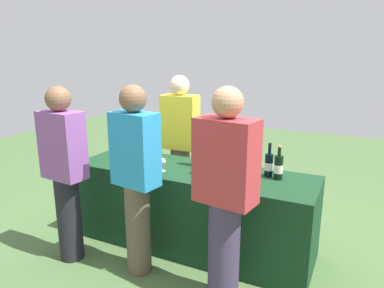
# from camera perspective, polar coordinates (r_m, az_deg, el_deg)

# --- Properties ---
(ground_plane) EXTENTS (12.00, 12.00, 0.00)m
(ground_plane) POSITION_cam_1_polar(r_m,az_deg,el_deg) (3.67, 0.00, -15.88)
(ground_plane) COLOR #476638
(tasting_table) EXTENTS (2.32, 0.72, 0.79)m
(tasting_table) POSITION_cam_1_polar(r_m,az_deg,el_deg) (3.49, 0.00, -10.29)
(tasting_table) COLOR #14381E
(tasting_table) RESTS_ON ground_plane
(wine_bottle_0) EXTENTS (0.07, 0.07, 0.33)m
(wine_bottle_0) POSITION_cam_1_polar(r_m,az_deg,el_deg) (3.75, -9.73, -0.41)
(wine_bottle_0) COLOR black
(wine_bottle_0) RESTS_ON tasting_table
(wine_bottle_1) EXTENTS (0.08, 0.08, 0.33)m
(wine_bottle_1) POSITION_cam_1_polar(r_m,az_deg,el_deg) (3.42, 0.51, -1.62)
(wine_bottle_1) COLOR black
(wine_bottle_1) RESTS_ON tasting_table
(wine_bottle_2) EXTENTS (0.07, 0.07, 0.31)m
(wine_bottle_2) POSITION_cam_1_polar(r_m,az_deg,el_deg) (3.30, 3.68, -2.46)
(wine_bottle_2) COLOR black
(wine_bottle_2) RESTS_ON tasting_table
(wine_bottle_3) EXTENTS (0.07, 0.07, 0.33)m
(wine_bottle_3) POSITION_cam_1_polar(r_m,az_deg,el_deg) (3.27, 6.93, -2.47)
(wine_bottle_3) COLOR black
(wine_bottle_3) RESTS_ON tasting_table
(wine_bottle_4) EXTENTS (0.07, 0.07, 0.32)m
(wine_bottle_4) POSITION_cam_1_polar(r_m,az_deg,el_deg) (3.18, 9.11, -3.10)
(wine_bottle_4) COLOR black
(wine_bottle_4) RESTS_ON tasting_table
(wine_bottle_5) EXTENTS (0.07, 0.07, 0.31)m
(wine_bottle_5) POSITION_cam_1_polar(r_m,az_deg,el_deg) (3.21, 12.36, -3.28)
(wine_bottle_5) COLOR black
(wine_bottle_5) RESTS_ON tasting_table
(wine_bottle_6) EXTENTS (0.08, 0.08, 0.31)m
(wine_bottle_6) POSITION_cam_1_polar(r_m,az_deg,el_deg) (3.15, 13.86, -3.66)
(wine_bottle_6) COLOR black
(wine_bottle_6) RESTS_ON tasting_table
(wine_glass_0) EXTENTS (0.06, 0.06, 0.13)m
(wine_glass_0) POSITION_cam_1_polar(r_m,az_deg,el_deg) (3.70, -11.95, -1.21)
(wine_glass_0) COLOR silver
(wine_glass_0) RESTS_ON tasting_table
(wine_glass_1) EXTENTS (0.06, 0.06, 0.13)m
(wine_glass_1) POSITION_cam_1_polar(r_m,az_deg,el_deg) (3.57, -11.43, -1.74)
(wine_glass_1) COLOR silver
(wine_glass_1) RESTS_ON tasting_table
(wine_glass_2) EXTENTS (0.06, 0.06, 0.13)m
(wine_glass_2) POSITION_cam_1_polar(r_m,az_deg,el_deg) (3.28, -4.81, -2.92)
(wine_glass_2) COLOR silver
(wine_glass_2) RESTS_ON tasting_table
(wine_glass_3) EXTENTS (0.06, 0.06, 0.12)m
(wine_glass_3) POSITION_cam_1_polar(r_m,az_deg,el_deg) (3.19, 0.93, -3.44)
(wine_glass_3) COLOR silver
(wine_glass_3) RESTS_ON tasting_table
(wine_glass_4) EXTENTS (0.06, 0.06, 0.14)m
(wine_glass_4) POSITION_cam_1_polar(r_m,az_deg,el_deg) (3.03, 3.38, -4.11)
(wine_glass_4) COLOR silver
(wine_glass_4) RESTS_ON tasting_table
(server_pouring) EXTENTS (0.41, 0.24, 1.63)m
(server_pouring) POSITION_cam_1_polar(r_m,az_deg,el_deg) (4.01, -1.95, 0.39)
(server_pouring) COLOR brown
(server_pouring) RESTS_ON ground_plane
(guest_0) EXTENTS (0.41, 0.25, 1.59)m
(guest_0) POSITION_cam_1_polar(r_m,az_deg,el_deg) (3.29, -19.95, -3.93)
(guest_0) COLOR black
(guest_0) RESTS_ON ground_plane
(guest_1) EXTENTS (0.41, 0.27, 1.62)m
(guest_1) POSITION_cam_1_polar(r_m,az_deg,el_deg) (2.93, -9.07, -5.04)
(guest_1) COLOR brown
(guest_1) RESTS_ON ground_plane
(guest_2) EXTENTS (0.46, 0.30, 1.64)m
(guest_2) POSITION_cam_1_polar(r_m,az_deg,el_deg) (2.55, 5.43, -7.90)
(guest_2) COLOR #3F3351
(guest_2) RESTS_ON ground_plane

